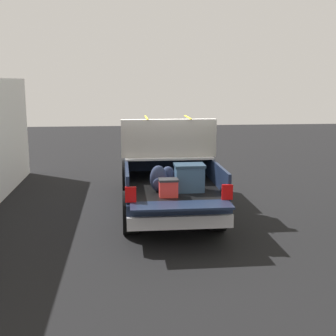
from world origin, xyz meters
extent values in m
plane|color=black|center=(0.00, 0.00, 0.00)|extent=(40.00, 40.00, 0.00)
cube|color=#162138|center=(0.00, 0.00, 0.63)|extent=(5.50, 1.92, 0.44)
cube|color=black|center=(-1.20, 0.00, 0.87)|extent=(2.80, 1.80, 0.04)
cube|color=#162138|center=(-1.20, 0.93, 1.10)|extent=(2.80, 0.06, 0.50)
cube|color=#162138|center=(-1.20, -0.93, 1.10)|extent=(2.80, 0.06, 0.50)
cube|color=#162138|center=(0.17, 0.00, 1.10)|extent=(0.06, 1.80, 0.50)
cube|color=#162138|center=(-2.88, 0.00, 0.87)|extent=(0.55, 1.80, 0.04)
cube|color=#B2B2B7|center=(-0.43, 0.00, 1.37)|extent=(1.25, 1.92, 0.04)
cube|color=#162138|center=(1.35, 0.00, 1.10)|extent=(2.30, 1.92, 0.50)
cube|color=#2D3842|center=(1.25, 0.00, 1.64)|extent=(1.94, 1.76, 0.59)
cube|color=#162138|center=(2.70, 0.00, 1.04)|extent=(0.40, 1.82, 0.38)
cube|color=#B2B2B7|center=(-2.72, 0.00, 0.53)|extent=(0.24, 1.92, 0.24)
cube|color=red|center=(-2.62, 0.88, 1.03)|extent=(0.06, 0.20, 0.28)
cube|color=red|center=(-2.62, -0.88, 1.03)|extent=(0.06, 0.20, 0.28)
cylinder|color=black|center=(1.75, 0.88, 0.44)|extent=(0.87, 0.30, 0.87)
cylinder|color=black|center=(1.75, -0.88, 0.44)|extent=(0.87, 0.30, 0.87)
cylinder|color=black|center=(-1.75, 0.88, 0.44)|extent=(0.87, 0.30, 0.87)
cylinder|color=black|center=(-1.75, -0.88, 0.44)|extent=(0.87, 0.30, 0.87)
cube|color=#335170|center=(-1.92, -0.28, 1.13)|extent=(0.40, 0.55, 0.49)
cube|color=#23394E|center=(-1.92, -0.28, 1.40)|extent=(0.44, 0.59, 0.05)
ellipsoid|color=#283351|center=(-1.67, 0.11, 1.12)|extent=(0.20, 0.30, 0.46)
ellipsoid|color=#283351|center=(-1.78, 0.11, 1.05)|extent=(0.09, 0.21, 0.20)
ellipsoid|color=#283351|center=(-1.90, 0.32, 1.15)|extent=(0.20, 0.33, 0.52)
ellipsoid|color=#283351|center=(-2.01, 0.32, 1.07)|extent=(0.09, 0.23, 0.23)
cube|color=red|center=(-2.30, 0.17, 1.04)|extent=(0.26, 0.34, 0.30)
cube|color=#262628|center=(-2.30, 0.17, 1.21)|extent=(0.28, 0.36, 0.04)
cube|color=#9E9993|center=(-0.43, 0.00, 1.60)|extent=(0.89, 2.06, 0.42)
cube|color=#9E9993|center=(-0.79, 0.00, 2.01)|extent=(0.16, 2.06, 0.40)
cube|color=#9E9993|center=(-0.38, 0.93, 1.92)|extent=(0.65, 0.20, 0.22)
cube|color=#9E9993|center=(-0.38, -0.93, 1.92)|extent=(0.65, 0.20, 0.22)
cube|color=yellow|center=(-0.43, 0.46, 2.22)|extent=(0.99, 0.03, 0.02)
cube|color=yellow|center=(-0.43, -0.46, 2.22)|extent=(0.99, 0.03, 0.02)
camera|label=1|loc=(-10.38, 1.01, 3.03)|focal=47.75mm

